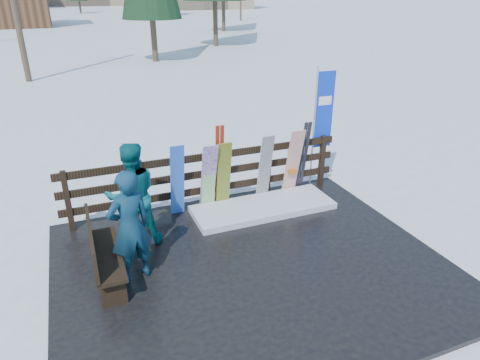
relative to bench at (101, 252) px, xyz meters
name	(u,v)px	position (x,y,z in m)	size (l,w,h in m)	color
ground	(252,268)	(2.20, -0.43, -0.60)	(700.00, 700.00, 0.00)	white
deck	(252,266)	(2.20, -0.43, -0.56)	(6.00, 5.00, 0.08)	black
fence	(208,175)	(2.20, 1.77, 0.14)	(5.60, 0.10, 1.15)	black
snow_patch	(263,207)	(3.13, 1.17, -0.46)	(2.78, 1.00, 0.12)	white
bench	(101,252)	(0.00, 0.00, 0.00)	(0.41, 1.50, 0.97)	black
snowboard_0	(177,181)	(1.54, 1.55, 0.22)	(0.26, 0.03, 1.50)	blue
snowboard_1	(209,179)	(2.14, 1.55, 0.15)	(0.27, 0.03, 1.35)	white
snowboard_2	(224,175)	(2.45, 1.55, 0.19)	(0.27, 0.03, 1.42)	#D0DC2E
snowboard_3	(209,177)	(2.15, 1.55, 0.19)	(0.29, 0.03, 1.47)	white
snowboard_4	(265,168)	(3.33, 1.55, 0.20)	(0.26, 0.03, 1.45)	black
snowboard_5	(293,163)	(3.97, 1.55, 0.22)	(0.31, 0.03, 1.51)	white
ski_pair_a	(219,167)	(2.39, 1.62, 0.34)	(0.16, 0.18, 1.72)	#9C2713
ski_pair_b	(303,157)	(4.24, 1.62, 0.28)	(0.17, 0.27, 1.59)	black
rental_flag	(322,115)	(4.74, 1.82, 1.09)	(0.45, 0.04, 2.60)	silver
person_front	(130,227)	(0.44, -0.08, 0.36)	(0.64, 0.42, 1.76)	#11495D
person_back	(132,195)	(0.63, 0.89, 0.39)	(0.88, 0.69, 1.81)	#0C5E63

